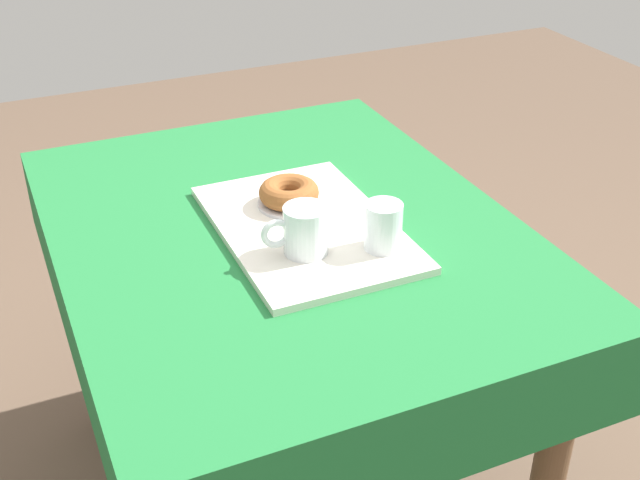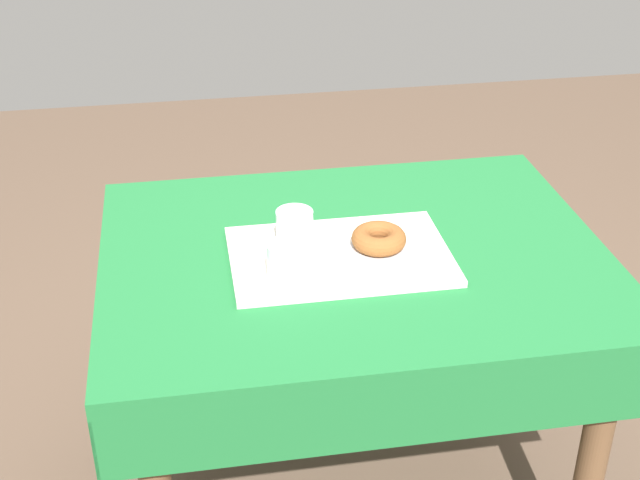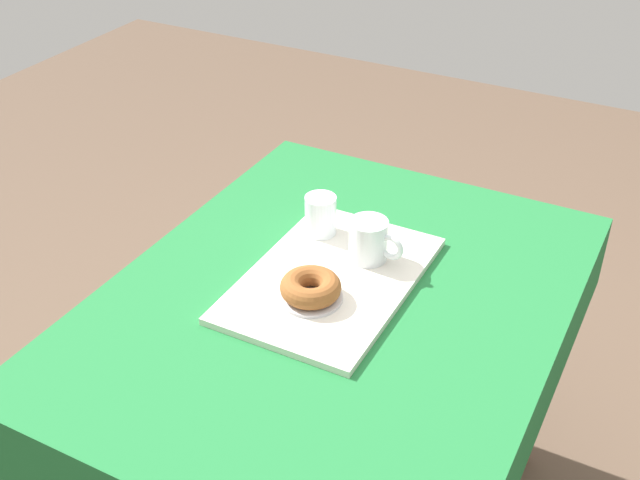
% 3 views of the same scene
% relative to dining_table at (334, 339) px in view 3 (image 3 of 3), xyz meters
% --- Properties ---
extents(dining_table, '(1.10, 0.86, 0.75)m').
position_rel_dining_table_xyz_m(dining_table, '(0.00, 0.00, 0.00)').
color(dining_table, '#1E6B33').
rests_on(dining_table, ground).
extents(serving_tray, '(0.47, 0.31, 0.01)m').
position_rel_dining_table_xyz_m(serving_tray, '(0.04, 0.03, 0.12)').
color(serving_tray, silver).
rests_on(serving_tray, dining_table).
extents(tea_mug_left, '(0.08, 0.12, 0.09)m').
position_rel_dining_table_xyz_m(tea_mug_left, '(0.13, -0.01, 0.17)').
color(tea_mug_left, white).
rests_on(tea_mug_left, serving_tray).
extents(water_glass_near, '(0.07, 0.07, 0.09)m').
position_rel_dining_table_xyz_m(water_glass_near, '(0.17, 0.12, 0.16)').
color(water_glass_near, white).
rests_on(water_glass_near, serving_tray).
extents(donut_plate_left, '(0.12, 0.12, 0.01)m').
position_rel_dining_table_xyz_m(donut_plate_left, '(-0.05, 0.03, 0.13)').
color(donut_plate_left, silver).
rests_on(donut_plate_left, serving_tray).
extents(sugar_donut_left, '(0.12, 0.12, 0.04)m').
position_rel_dining_table_xyz_m(sugar_donut_left, '(-0.05, 0.03, 0.15)').
color(sugar_donut_left, brown).
rests_on(sugar_donut_left, donut_plate_left).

